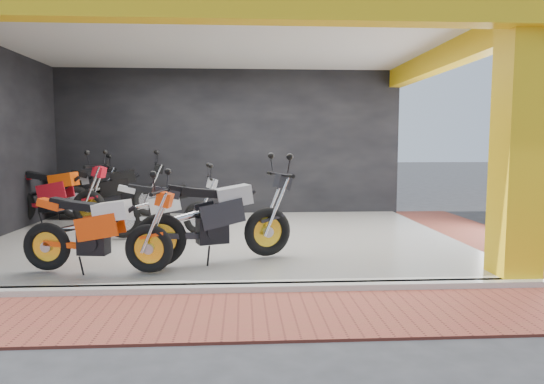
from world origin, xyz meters
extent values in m
plane|color=#2D2D30|center=(0.00, 0.00, 0.00)|extent=(80.00, 80.00, 0.00)
cube|color=silver|center=(0.00, 2.00, 0.05)|extent=(8.00, 6.00, 0.10)
cube|color=beige|center=(0.00, 2.00, 3.60)|extent=(8.40, 6.40, 0.20)
cube|color=black|center=(0.00, 5.10, 1.75)|extent=(8.20, 0.20, 3.50)
cube|color=yellow|center=(3.75, -0.75, 1.75)|extent=(0.50, 0.50, 3.50)
cube|color=yellow|center=(0.00, -1.00, 3.30)|extent=(8.40, 0.30, 0.40)
cube|color=yellow|center=(4.00, 2.00, 3.30)|extent=(0.30, 6.40, 0.40)
cube|color=silver|center=(0.00, -1.02, 0.05)|extent=(8.00, 0.20, 0.10)
cube|color=brown|center=(0.00, -1.80, 0.01)|extent=(9.00, 1.40, 0.03)
cube|color=brown|center=(4.80, 2.00, 0.01)|extent=(1.40, 7.00, 0.03)
camera|label=1|loc=(0.34, -6.58, 1.74)|focal=32.00mm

